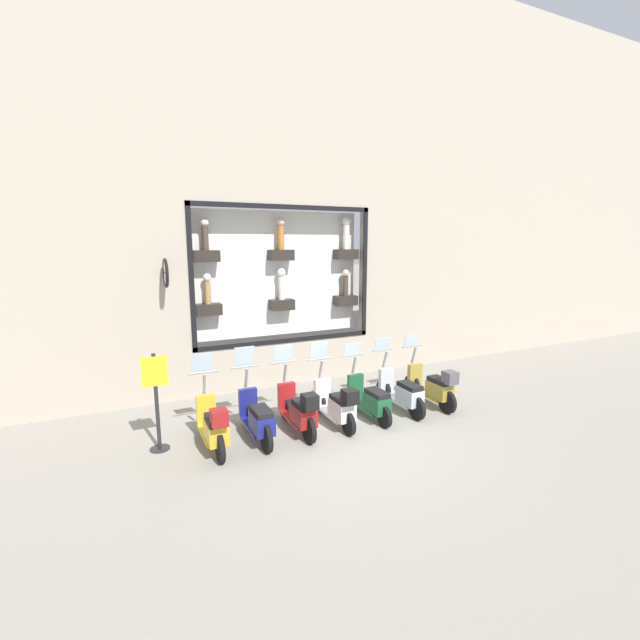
{
  "coord_description": "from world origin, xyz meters",
  "views": [
    {
      "loc": [
        -7.05,
        3.99,
        3.8
      ],
      "look_at": [
        1.97,
        -0.31,
        2.0
      ],
      "focal_mm": 24.0,
      "sensor_mm": 36.0,
      "label": 1
    }
  ],
  "objects_px": {
    "scooter_red_4": "(299,410)",
    "scooter_white_3": "(337,405)",
    "scooter_green_2": "(370,400)",
    "scooter_olive_0": "(433,386)",
    "shop_sign_post": "(156,398)",
    "scooter_navy_5": "(257,418)",
    "scooter_yellow_6": "(214,426)",
    "scooter_silver_1": "(402,393)"
  },
  "relations": [
    {
      "from": "scooter_green_2",
      "to": "shop_sign_post",
      "type": "xyz_separation_m",
      "value": [
        0.42,
        4.33,
        0.59
      ]
    },
    {
      "from": "scooter_silver_1",
      "to": "scooter_white_3",
      "type": "relative_size",
      "value": 1.01
    },
    {
      "from": "scooter_navy_5",
      "to": "scooter_olive_0",
      "type": "bearing_deg",
      "value": -90.85
    },
    {
      "from": "scooter_green_2",
      "to": "scooter_olive_0",
      "type": "bearing_deg",
      "value": -91.71
    },
    {
      "from": "scooter_silver_1",
      "to": "scooter_green_2",
      "type": "height_order",
      "value": "scooter_silver_1"
    },
    {
      "from": "scooter_navy_5",
      "to": "shop_sign_post",
      "type": "xyz_separation_m",
      "value": [
        0.41,
        1.77,
        0.56
      ]
    },
    {
      "from": "scooter_red_4",
      "to": "scooter_olive_0",
      "type": "bearing_deg",
      "value": -90.05
    },
    {
      "from": "scooter_green_2",
      "to": "scooter_white_3",
      "type": "bearing_deg",
      "value": 93.91
    },
    {
      "from": "scooter_green_2",
      "to": "scooter_white_3",
      "type": "distance_m",
      "value": 0.86
    },
    {
      "from": "scooter_silver_1",
      "to": "scooter_olive_0",
      "type": "bearing_deg",
      "value": -93.84
    },
    {
      "from": "scooter_green_2",
      "to": "scooter_white_3",
      "type": "relative_size",
      "value": 1.0
    },
    {
      "from": "scooter_olive_0",
      "to": "scooter_silver_1",
      "type": "distance_m",
      "value": 0.86
    },
    {
      "from": "scooter_silver_1",
      "to": "scooter_yellow_6",
      "type": "bearing_deg",
      "value": 90.74
    },
    {
      "from": "scooter_red_4",
      "to": "shop_sign_post",
      "type": "bearing_deg",
      "value": 79.8
    },
    {
      "from": "scooter_olive_0",
      "to": "scooter_green_2",
      "type": "height_order",
      "value": "scooter_olive_0"
    },
    {
      "from": "scooter_silver_1",
      "to": "scooter_navy_5",
      "type": "height_order",
      "value": "scooter_navy_5"
    },
    {
      "from": "scooter_white_3",
      "to": "scooter_red_4",
      "type": "distance_m",
      "value": 0.85
    },
    {
      "from": "shop_sign_post",
      "to": "scooter_green_2",
      "type": "bearing_deg",
      "value": -95.6
    },
    {
      "from": "scooter_silver_1",
      "to": "scooter_white_3",
      "type": "xyz_separation_m",
      "value": [
        -0.06,
        1.71,
        0.03
      ]
    },
    {
      "from": "shop_sign_post",
      "to": "scooter_olive_0",
      "type": "bearing_deg",
      "value": -94.5
    },
    {
      "from": "scooter_navy_5",
      "to": "shop_sign_post",
      "type": "bearing_deg",
      "value": 76.9
    },
    {
      "from": "scooter_white_3",
      "to": "scooter_silver_1",
      "type": "bearing_deg",
      "value": -87.83
    },
    {
      "from": "scooter_silver_1",
      "to": "scooter_navy_5",
      "type": "relative_size",
      "value": 1.0
    },
    {
      "from": "scooter_red_4",
      "to": "scooter_white_3",
      "type": "bearing_deg",
      "value": -90.72
    },
    {
      "from": "scooter_olive_0",
      "to": "scooter_navy_5",
      "type": "distance_m",
      "value": 4.27
    },
    {
      "from": "scooter_silver_1",
      "to": "scooter_red_4",
      "type": "relative_size",
      "value": 1.0
    },
    {
      "from": "scooter_green_2",
      "to": "scooter_white_3",
      "type": "xyz_separation_m",
      "value": [
        -0.06,
        0.85,
        0.05
      ]
    },
    {
      "from": "scooter_white_3",
      "to": "shop_sign_post",
      "type": "distance_m",
      "value": 3.55
    },
    {
      "from": "scooter_olive_0",
      "to": "scooter_red_4",
      "type": "relative_size",
      "value": 1.0
    },
    {
      "from": "scooter_navy_5",
      "to": "scooter_yellow_6",
      "type": "xyz_separation_m",
      "value": [
        -0.06,
        0.85,
        0.03
      ]
    },
    {
      "from": "scooter_silver_1",
      "to": "scooter_white_3",
      "type": "distance_m",
      "value": 1.71
    },
    {
      "from": "scooter_silver_1",
      "to": "scooter_white_3",
      "type": "bearing_deg",
      "value": 92.17
    },
    {
      "from": "scooter_yellow_6",
      "to": "shop_sign_post",
      "type": "xyz_separation_m",
      "value": [
        0.47,
        0.92,
        0.52
      ]
    },
    {
      "from": "scooter_olive_0",
      "to": "shop_sign_post",
      "type": "height_order",
      "value": "shop_sign_post"
    },
    {
      "from": "scooter_red_4",
      "to": "scooter_navy_5",
      "type": "bearing_deg",
      "value": 85.97
    },
    {
      "from": "scooter_olive_0",
      "to": "shop_sign_post",
      "type": "xyz_separation_m",
      "value": [
        0.48,
        6.04,
        0.52
      ]
    },
    {
      "from": "scooter_olive_0",
      "to": "shop_sign_post",
      "type": "distance_m",
      "value": 6.08
    },
    {
      "from": "scooter_green_2",
      "to": "scooter_navy_5",
      "type": "bearing_deg",
      "value": 89.72
    },
    {
      "from": "scooter_olive_0",
      "to": "scooter_green_2",
      "type": "distance_m",
      "value": 1.71
    },
    {
      "from": "scooter_olive_0",
      "to": "scooter_silver_1",
      "type": "xyz_separation_m",
      "value": [
        0.06,
        0.85,
        -0.05
      ]
    },
    {
      "from": "scooter_white_3",
      "to": "scooter_green_2",
      "type": "bearing_deg",
      "value": -86.09
    },
    {
      "from": "scooter_silver_1",
      "to": "shop_sign_post",
      "type": "distance_m",
      "value": 5.23
    }
  ]
}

